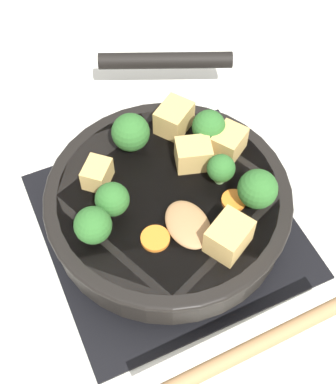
# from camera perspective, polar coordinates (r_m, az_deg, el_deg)

# --- Properties ---
(ground_plane) EXTENTS (2.40, 2.40, 0.00)m
(ground_plane) POSITION_cam_1_polar(r_m,az_deg,el_deg) (0.71, -0.00, -3.57)
(ground_plane) COLOR silver
(front_burner_grate) EXTENTS (0.31, 0.31, 0.03)m
(front_burner_grate) POSITION_cam_1_polar(r_m,az_deg,el_deg) (0.69, -0.00, -3.06)
(front_burner_grate) COLOR black
(front_burner_grate) RESTS_ON ground_plane
(skillet_pan) EXTENTS (0.43, 0.34, 0.05)m
(skillet_pan) POSITION_cam_1_polar(r_m,az_deg,el_deg) (0.66, -0.00, -0.85)
(skillet_pan) COLOR black
(skillet_pan) RESTS_ON front_burner_grate
(wooden_spoon) EXTENTS (0.20, 0.24, 0.02)m
(wooden_spoon) POSITION_cam_1_polar(r_m,az_deg,el_deg) (0.57, 6.33, -10.21)
(wooden_spoon) COLOR #A87A4C
(wooden_spoon) RESTS_ON skillet_pan
(tofu_cube_center_large) EXTENTS (0.04, 0.05, 0.03)m
(tofu_cube_center_large) POSITION_cam_1_polar(r_m,az_deg,el_deg) (0.65, 2.73, 4.04)
(tofu_cube_center_large) COLOR tan
(tofu_cube_center_large) RESTS_ON skillet_pan
(tofu_cube_near_handle) EXTENTS (0.06, 0.06, 0.04)m
(tofu_cube_near_handle) POSITION_cam_1_polar(r_m,az_deg,el_deg) (0.69, 0.65, 7.89)
(tofu_cube_near_handle) COLOR tan
(tofu_cube_near_handle) RESTS_ON skillet_pan
(tofu_cube_east_chunk) EXTENTS (0.05, 0.05, 0.03)m
(tofu_cube_east_chunk) POSITION_cam_1_polar(r_m,az_deg,el_deg) (0.64, -7.57, 1.94)
(tofu_cube_east_chunk) COLOR tan
(tofu_cube_east_chunk) RESTS_ON skillet_pan
(tofu_cube_west_chunk) EXTENTS (0.05, 0.05, 0.03)m
(tofu_cube_west_chunk) POSITION_cam_1_polar(r_m,az_deg,el_deg) (0.67, 6.51, 5.29)
(tofu_cube_west_chunk) COLOR tan
(tofu_cube_west_chunk) RESTS_ON skillet_pan
(tofu_cube_back_piece) EXTENTS (0.06, 0.06, 0.04)m
(tofu_cube_back_piece) POSITION_cam_1_polar(r_m,az_deg,el_deg) (0.59, 6.51, -4.74)
(tofu_cube_back_piece) COLOR tan
(tofu_cube_back_piece) RESTS_ON skillet_pan
(broccoli_floret_near_spoon) EXTENTS (0.04, 0.04, 0.05)m
(broccoli_floret_near_spoon) POSITION_cam_1_polar(r_m,az_deg,el_deg) (0.61, -6.12, -0.48)
(broccoli_floret_near_spoon) COLOR #709956
(broccoli_floret_near_spoon) RESTS_ON skillet_pan
(broccoli_floret_center_top) EXTENTS (0.04, 0.04, 0.05)m
(broccoli_floret_center_top) POSITION_cam_1_polar(r_m,az_deg,el_deg) (0.59, -8.01, -3.55)
(broccoli_floret_center_top) COLOR #709956
(broccoli_floret_center_top) RESTS_ON skillet_pan
(broccoli_floret_east_rim) EXTENTS (0.05, 0.05, 0.05)m
(broccoli_floret_east_rim) POSITION_cam_1_polar(r_m,az_deg,el_deg) (0.62, 9.54, 0.30)
(broccoli_floret_east_rim) COLOR #709956
(broccoli_floret_east_rim) RESTS_ON skillet_pan
(broccoli_floret_west_rim) EXTENTS (0.04, 0.04, 0.05)m
(broccoli_floret_west_rim) POSITION_cam_1_polar(r_m,az_deg,el_deg) (0.67, 4.36, 6.94)
(broccoli_floret_west_rim) COLOR #709956
(broccoli_floret_west_rim) RESTS_ON skillet_pan
(broccoli_floret_north_edge) EXTENTS (0.05, 0.05, 0.05)m
(broccoli_floret_north_edge) POSITION_cam_1_polar(r_m,az_deg,el_deg) (0.66, -4.01, 6.35)
(broccoli_floret_north_edge) COLOR #709956
(broccoli_floret_north_edge) RESTS_ON skillet_pan
(broccoli_floret_south_cluster) EXTENTS (0.03, 0.03, 0.04)m
(broccoli_floret_south_cluster) POSITION_cam_1_polar(r_m,az_deg,el_deg) (0.63, 5.67, 2.50)
(broccoli_floret_south_cluster) COLOR #709956
(broccoli_floret_south_cluster) RESTS_ON skillet_pan
(carrot_slice_orange_thin) EXTENTS (0.03, 0.03, 0.01)m
(carrot_slice_orange_thin) POSITION_cam_1_polar(r_m,az_deg,el_deg) (0.64, 7.04, -0.89)
(carrot_slice_orange_thin) COLOR orange
(carrot_slice_orange_thin) RESTS_ON skillet_pan
(carrot_slice_near_center) EXTENTS (0.03, 0.03, 0.01)m
(carrot_slice_near_center) POSITION_cam_1_polar(r_m,az_deg,el_deg) (0.60, -1.37, -4.98)
(carrot_slice_near_center) COLOR orange
(carrot_slice_near_center) RESTS_ON skillet_pan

